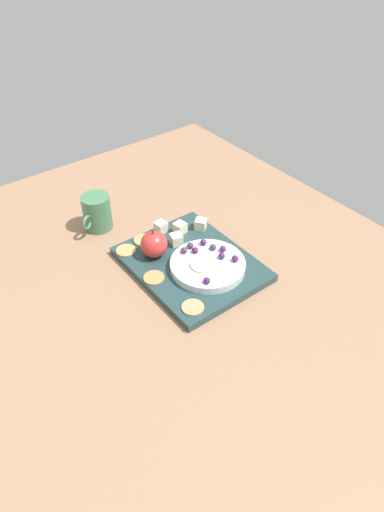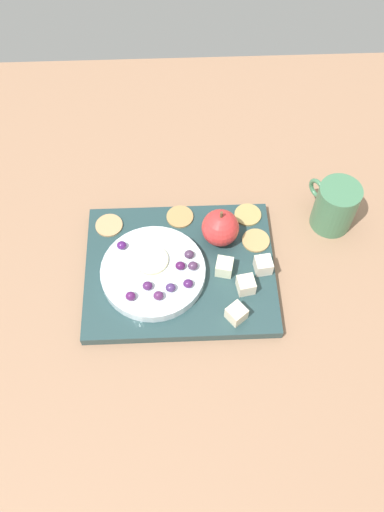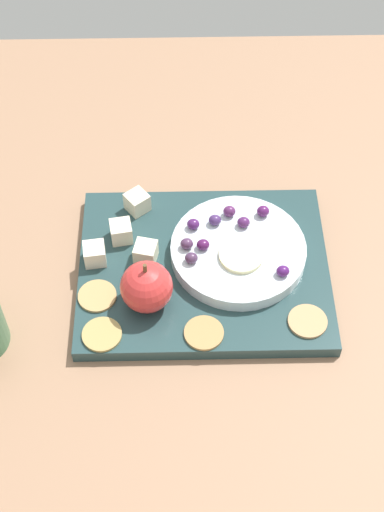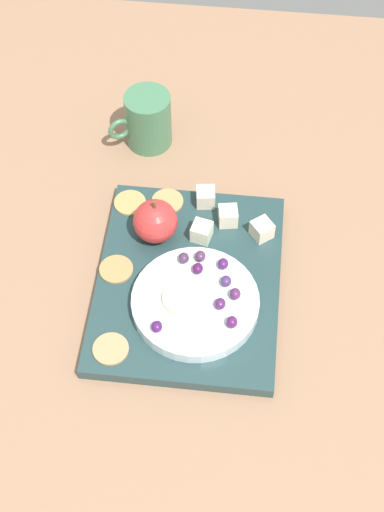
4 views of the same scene
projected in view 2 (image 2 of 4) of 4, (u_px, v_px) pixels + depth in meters
table at (160, 263)px, 96.79cm from camera, size 136.50×108.10×3.34cm
platter at (180, 270)px, 92.99cm from camera, size 32.49×25.94×1.92cm
serving_dish at (153, 272)px, 90.49cm from camera, size 17.68×17.68×1.93cm
apple_whole at (220, 228)px, 92.50cm from camera, size 6.52×6.52×6.52cm
apple_stem at (221, 215)px, 89.21cm from camera, size 0.50×0.50×1.20cm
cheese_cube_0 at (224, 267)px, 90.57cm from camera, size 3.32×3.32×2.76cm
cheese_cube_1 at (263, 265)px, 90.75cm from camera, size 3.10×3.10×2.76cm
cheese_cube_2 at (236, 314)px, 86.01cm from camera, size 3.87×3.87×2.76cm
cheese_cube_3 at (246, 285)px, 88.75cm from camera, size 3.18×3.18×2.76cm
cracker_0 at (256, 241)px, 94.78cm from camera, size 4.88×4.88×0.40cm
cracker_1 at (109, 225)px, 96.49cm from camera, size 4.88×4.88×0.40cm
cracker_2 at (180, 217)px, 97.50cm from camera, size 4.88×4.88×0.40cm
cracker_3 at (248, 215)px, 97.73cm from camera, size 4.88×4.88×0.40cm
grape_0 at (131, 296)px, 86.17cm from camera, size 1.67×1.50×1.56cm
grape_1 at (189, 254)px, 90.40cm from camera, size 1.67×1.50×1.42cm
grape_2 at (180, 266)px, 89.26cm from camera, size 1.67×1.50×1.38cm
grape_3 at (158, 296)px, 86.23cm from camera, size 1.67×1.50×1.54cm
grape_4 at (148, 286)px, 87.23cm from camera, size 1.67×1.50×1.44cm
grape_5 at (122, 245)px, 91.39cm from camera, size 1.67×1.50×1.38cm
grape_6 at (171, 288)px, 87.07cm from camera, size 1.67×1.50×1.41cm
grape_7 at (188, 284)px, 87.47cm from camera, size 1.67×1.50×1.41cm
grape_8 at (193, 266)px, 89.18cm from camera, size 1.67×1.50×1.48cm
apple_slice_0 at (151, 260)px, 90.28cm from camera, size 5.73×5.73×0.60cm
cup at (335, 206)px, 95.46cm from camera, size 7.70×9.85×9.52cm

